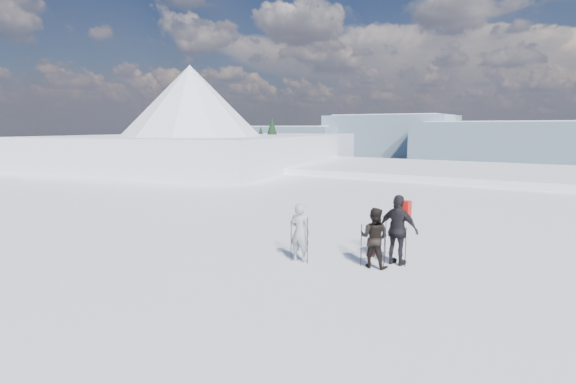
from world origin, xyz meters
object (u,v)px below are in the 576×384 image
skis_loose (373,249)px  skier_grey (300,232)px  skier_dark (374,238)px  skier_pack (398,230)px

skis_loose → skier_grey: bearing=-120.1°
skier_dark → skier_pack: (0.48, 0.58, 0.16)m
skier_grey → skis_loose: skier_grey is taller
skis_loose → skier_dark: bearing=-68.5°
skier_dark → skier_pack: 0.77m
skier_grey → skier_pack: bearing=-157.4°
skier_grey → skis_loose: size_ratio=1.03×
skier_grey → skier_pack: 2.78m
skier_dark → skier_pack: size_ratio=0.84×
skier_grey → skis_loose: bearing=-122.4°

